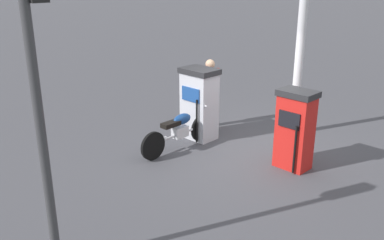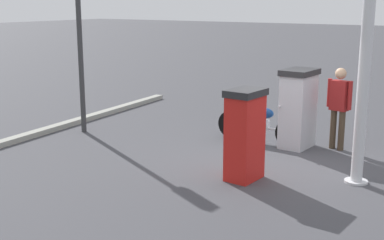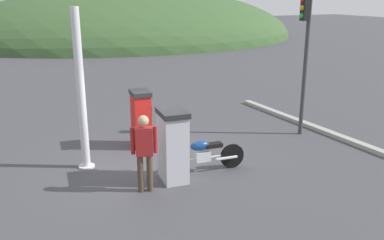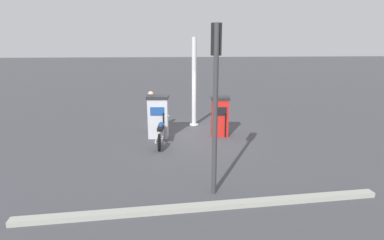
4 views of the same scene
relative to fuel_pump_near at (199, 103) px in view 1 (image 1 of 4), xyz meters
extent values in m
plane|color=#424247|center=(-0.09, 1.23, -0.85)|extent=(120.00, 120.00, 0.00)
cube|color=silver|center=(0.00, 0.00, -0.07)|extent=(0.59, 0.80, 1.56)
cube|color=#1E478C|center=(0.28, -0.02, 0.27)|extent=(0.07, 0.53, 0.32)
cube|color=#262628|center=(0.00, 0.00, 0.77)|extent=(0.65, 0.88, 0.12)
cylinder|color=black|center=(0.33, 0.21, -0.31)|extent=(0.05, 0.05, 1.01)
cube|color=red|center=(0.00, 2.45, -0.11)|extent=(0.50, 0.68, 1.49)
cube|color=black|center=(0.24, 2.44, 0.22)|extent=(0.06, 0.46, 0.32)
cube|color=#262628|center=(0.00, 2.45, 0.69)|extent=(0.55, 0.75, 0.12)
cylinder|color=black|center=(0.29, 2.63, -0.33)|extent=(0.05, 0.05, 0.97)
cylinder|color=black|center=(0.12, 0.16, -0.55)|extent=(0.62, 0.10, 0.61)
cylinder|color=black|center=(1.58, 0.07, -0.55)|extent=(0.62, 0.10, 0.61)
cube|color=silver|center=(0.80, 0.12, -0.45)|extent=(0.37, 0.22, 0.24)
cylinder|color=silver|center=(0.85, 0.12, -0.50)|extent=(1.10, 0.12, 0.05)
ellipsoid|color=navy|center=(0.73, 0.12, -0.17)|extent=(0.49, 0.25, 0.24)
cube|color=black|center=(1.07, 0.10, -0.20)|extent=(0.45, 0.23, 0.10)
cylinder|color=silver|center=(0.16, 0.16, -0.25)|extent=(0.26, 0.06, 0.57)
cylinder|color=silver|center=(0.24, 0.15, 0.07)|extent=(0.07, 0.56, 0.04)
sphere|color=silver|center=(0.14, 0.16, -0.05)|extent=(0.15, 0.15, 0.14)
cylinder|color=silver|center=(1.38, -0.04, -0.53)|extent=(0.55, 0.10, 0.07)
cylinder|color=#473828|center=(-0.87, -0.28, -0.43)|extent=(0.16, 0.16, 0.84)
cylinder|color=#473828|center=(-0.68, -0.33, -0.43)|extent=(0.16, 0.16, 0.84)
cube|color=maroon|center=(-0.78, -0.30, 0.30)|extent=(0.40, 0.28, 0.63)
cylinder|color=maroon|center=(-1.01, -0.25, 0.33)|extent=(0.11, 0.11, 0.59)
cylinder|color=maroon|center=(-0.54, -0.36, 0.33)|extent=(0.11, 0.11, 0.59)
sphere|color=tan|center=(-0.78, -0.30, 0.76)|extent=(0.28, 0.28, 0.23)
cylinder|color=#38383A|center=(4.78, 1.52, 1.21)|extent=(0.13, 0.13, 4.13)
cylinder|color=silver|center=(-1.72, 1.56, 1.09)|extent=(0.20, 0.20, 3.89)
cylinder|color=silver|center=(-1.72, 1.56, -0.83)|extent=(0.40, 0.40, 0.04)
camera|label=1|loc=(7.13, 5.93, 2.87)|focal=39.08mm
camera|label=2|loc=(-3.95, 10.25, 2.22)|focal=48.50mm
camera|label=3|loc=(-3.20, -8.36, 3.31)|focal=39.16mm
camera|label=4|loc=(11.86, 0.42, 2.90)|focal=28.97mm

